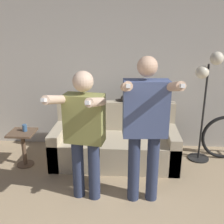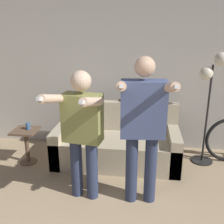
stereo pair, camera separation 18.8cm
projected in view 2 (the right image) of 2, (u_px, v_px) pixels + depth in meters
The scene contains 8 objects.
wall_back at pixel (115, 71), 4.32m from camera, with size 10.00×0.05×2.60m.
couch at pixel (117, 144), 4.03m from camera, with size 1.87×0.82×0.88m.
person_left at pixel (82, 128), 2.98m from camera, with size 0.58×0.72×1.56m.
person_right at pixel (143, 122), 2.87m from camera, with size 0.59×0.69×1.72m.
cat at pixel (133, 98), 4.07m from camera, with size 0.40×0.12×0.16m.
floor_lamp at pixel (211, 83), 3.72m from camera, with size 0.37×0.33×1.68m.
side_table at pixel (26, 140), 3.95m from camera, with size 0.37×0.37×0.54m.
cup at pixel (28, 126), 3.91m from camera, with size 0.07×0.07×0.10m.
Camera 2 is at (0.49, -1.18, 2.02)m, focal length 42.00 mm.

